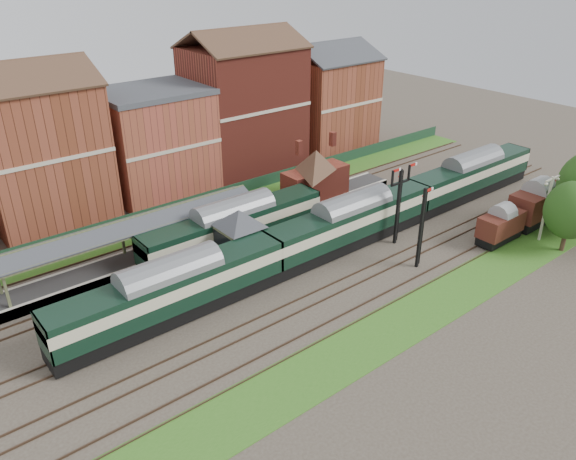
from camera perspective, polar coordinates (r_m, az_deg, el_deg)
ground at (r=52.40m, az=-0.02°, el=-4.21°), size 160.00×160.00×0.00m
grass_back at (r=64.16m, az=-9.06°, el=1.59°), size 90.00×4.50×0.06m
grass_front at (r=45.28m, az=9.74°, el=-10.20°), size 90.00×5.00×0.06m
fence at (r=65.47m, az=-10.01°, el=2.73°), size 90.00×0.12×1.50m
platform at (r=56.89m, az=-10.18°, el=-1.42°), size 55.00×3.40×1.00m
signal_box at (r=51.58m, az=-4.89°, el=-0.79°), size 5.40×5.40×6.00m
brick_hut at (r=56.81m, az=1.83°, el=-0.22°), size 3.20×2.64×2.94m
station_building at (r=64.39m, az=2.82°, el=5.80°), size 8.10×8.10×5.90m
canopy at (r=52.85m, az=-16.16°, el=0.58°), size 26.00×3.89×4.08m
semaphore_bracket at (r=56.35m, az=11.17°, el=2.88°), size 3.60×0.25×8.18m
semaphore_siding at (r=52.60m, az=13.38°, el=0.29°), size 1.23×0.25×8.00m
yard_lamp at (r=61.73m, az=24.79°, el=2.33°), size 2.60×0.22×7.00m
town_backdrop at (r=69.11m, az=-13.49°, el=9.24°), size 69.00×10.00×16.00m
dmu_train at (r=56.02m, az=6.50°, el=0.90°), size 60.17×3.16×4.62m
platform_railcar at (r=54.99m, az=-5.50°, el=0.38°), size 19.72×3.10×4.54m
goods_van_a at (r=60.64m, az=20.80°, el=0.45°), size 5.34×2.31×3.24m
goods_van_b at (r=65.93m, az=23.90°, el=2.40°), size 6.74×2.92×4.09m
goods_van_c at (r=71.89m, az=26.49°, el=3.52°), size 5.71×2.48×3.47m
tree_far at (r=60.35m, az=26.83°, el=1.80°), size 5.01×5.01×7.30m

